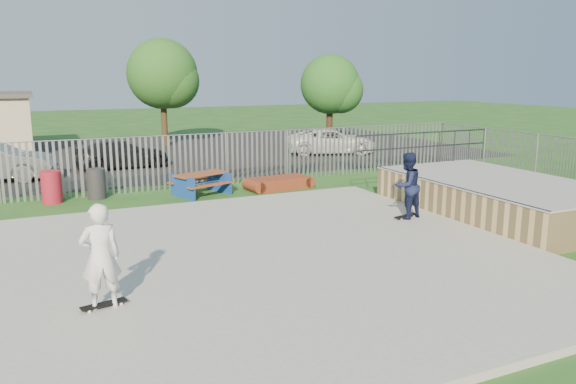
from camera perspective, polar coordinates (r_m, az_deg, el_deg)
name	(u,v)px	position (r m, az deg, el deg)	size (l,w,h in m)	color
ground	(204,270)	(12.45, -8.56, -7.88)	(120.00, 120.00, 0.00)	#1F4E1B
concrete_slab	(204,267)	(12.43, -8.57, -7.56)	(15.00, 12.00, 0.15)	#979792
quarter_pipe	(498,197)	(18.07, 20.52, -0.44)	(5.50, 7.05, 2.19)	tan
fence	(191,185)	(16.72, -9.86, 0.74)	(26.04, 16.02, 2.00)	gray
picnic_table	(201,184)	(19.99, -8.81, 0.83)	(2.24, 2.03, 0.78)	brown
funbox	(279,183)	(20.84, -0.91, 0.91)	(2.23, 1.29, 0.43)	maroon
trash_bin_red	(52,187)	(20.07, -22.89, 0.47)	(0.64, 0.64, 1.07)	maroon
trash_bin_grey	(96,184)	(20.23, -18.89, 0.80)	(0.62, 0.62, 1.03)	#272729
parking_lot	(98,156)	(30.73, -18.74, 3.46)	(40.00, 18.00, 0.02)	black
car_dark	(122,154)	(26.45, -16.54, 3.69)	(1.72, 4.23, 1.23)	black
car_white	(332,141)	(30.00, 4.47, 5.16)	(2.19, 4.75, 1.32)	white
tree_mid	(162,74)	(33.72, -12.66, 11.61)	(4.02, 4.02, 6.20)	#45311B
tree_right	(330,85)	(33.37, 4.29, 10.82)	(3.45, 3.45, 5.32)	#41241A
skateboard_a	(406,217)	(16.40, 11.86, -2.47)	(0.82, 0.39, 0.08)	black
skateboard_b	(104,305)	(10.60, -18.20, -10.89)	(0.82, 0.35, 0.08)	black
skater_navy	(407,186)	(16.20, 12.00, 0.64)	(0.92, 0.72, 1.89)	#111838
skater_white	(100,256)	(10.29, -18.52, -6.23)	(0.69, 0.45, 1.89)	white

